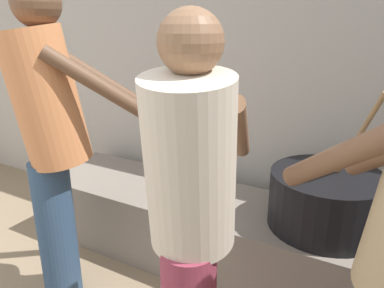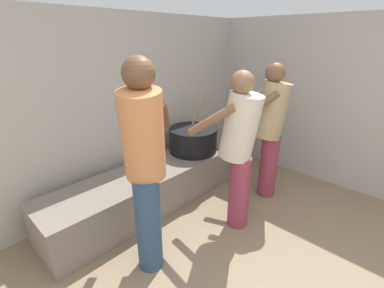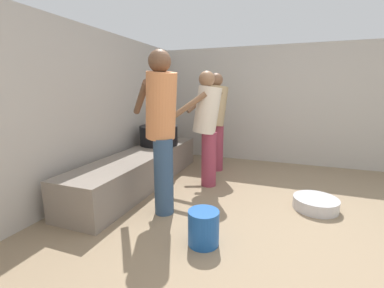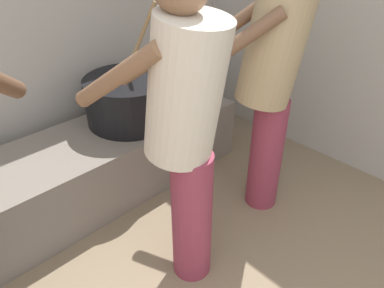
{
  "view_description": "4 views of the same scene",
  "coord_description": "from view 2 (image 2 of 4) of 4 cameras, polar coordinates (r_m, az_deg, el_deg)",
  "views": [
    {
      "loc": [
        1.56,
        0.2,
        1.48
      ],
      "look_at": [
        0.74,
        1.66,
        0.92
      ],
      "focal_mm": 34.36,
      "sensor_mm": 36.0,
      "label": 1
    },
    {
      "loc": [
        -0.93,
        -0.09,
        1.77
      ],
      "look_at": [
        0.47,
        1.25,
        1.0
      ],
      "focal_mm": 25.2,
      "sensor_mm": 36.0,
      "label": 2
    },
    {
      "loc": [
        -2.2,
        0.2,
        1.29
      ],
      "look_at": [
        0.52,
        1.2,
        0.67
      ],
      "focal_mm": 24.07,
      "sensor_mm": 36.0,
      "label": 3
    },
    {
      "loc": [
        0.11,
        0.2,
        1.63
      ],
      "look_at": [
        1.08,
        1.2,
        0.74
      ],
      "focal_mm": 33.88,
      "sensor_mm": 36.0,
      "label": 4
    }
  ],
  "objects": [
    {
      "name": "hearth_ledge",
      "position": [
        3.12,
        -6.99,
        -8.33
      ],
      "size": [
        2.58,
        0.6,
        0.44
      ],
      "primitive_type": "cube",
      "color": "slate",
      "rests_on": "ground_plane"
    },
    {
      "name": "cooking_pot_main",
      "position": [
        3.33,
        0.22,
        0.91
      ],
      "size": [
        0.59,
        0.59,
        0.75
      ],
      "color": "black",
      "rests_on": "hearth_ledge"
    },
    {
      "name": "cook_in_orange_shirt",
      "position": [
        1.97,
        -10.02,
        -2.96
      ],
      "size": [
        0.71,
        0.71,
        1.67
      ],
      "color": "navy",
      "rests_on": "ground_plane"
    },
    {
      "name": "cook_in_tan_shirt",
      "position": [
        3.08,
        16.22,
        3.88
      ],
      "size": [
        0.7,
        0.66,
        1.53
      ],
      "color": "#8C3347",
      "rests_on": "ground_plane"
    },
    {
      "name": "cook_in_cream_shirt",
      "position": [
        2.48,
        9.9,
        0.01
      ],
      "size": [
        0.49,
        0.7,
        1.52
      ],
      "color": "#8C3347",
      "rests_on": "ground_plane"
    },
    {
      "name": "block_enclosure_rear",
      "position": [
        2.9,
        -26.06,
        4.3
      ],
      "size": [
        5.48,
        0.2,
        2.03
      ],
      "primitive_type": "cube",
      "color": "#ADA8A0",
      "rests_on": "ground_plane"
    }
  ]
}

